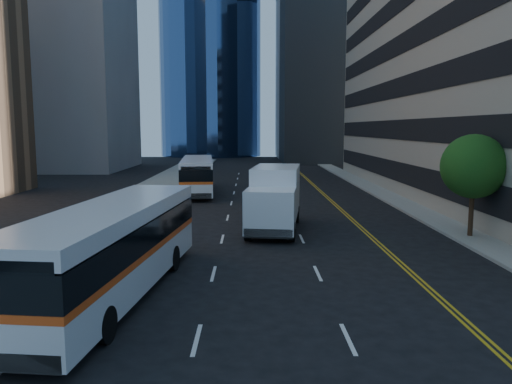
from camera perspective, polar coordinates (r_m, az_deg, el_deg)
ground at (r=17.57m, az=6.30°, el=-11.09°), size 160.00×160.00×0.00m
sidewalk_west at (r=42.74m, az=-12.00°, el=-0.18°), size 5.00×90.00×0.15m
sidewalk_east at (r=43.34m, az=14.17°, el=-0.14°), size 2.00×90.00×0.15m
midrise_west at (r=74.25m, az=-21.97°, el=16.09°), size 18.00×18.00×35.00m
street_tree at (r=26.99m, az=23.62°, el=2.68°), size 3.20×3.20×5.10m
bus_front at (r=17.08m, az=-16.07°, el=-6.09°), size 3.86×12.00×3.04m
bus_rear at (r=42.73m, az=-6.72°, el=2.02°), size 3.50×11.68×2.97m
box_truck at (r=27.10m, az=2.16°, el=-0.62°), size 3.37×7.37×3.40m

